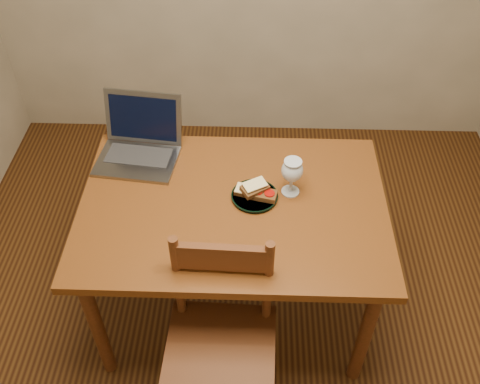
{
  "coord_description": "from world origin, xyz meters",
  "views": [
    {
      "loc": [
        0.01,
        -1.45,
        2.36
      ],
      "look_at": [
        -0.04,
        0.13,
        0.8
      ],
      "focal_mm": 40.0,
      "sensor_mm": 36.0,
      "label": 1
    }
  ],
  "objects_px": {
    "milk_glass": "(292,177)",
    "laptop": "(140,140)",
    "chair": "(221,337)",
    "table": "(233,218)",
    "plate": "(255,196)"
  },
  "relations": [
    {
      "from": "milk_glass",
      "to": "laptop",
      "type": "xyz_separation_m",
      "value": [
        -0.69,
        0.24,
        -0.02
      ]
    },
    {
      "from": "chair",
      "to": "milk_glass",
      "type": "bearing_deg",
      "value": 66.13
    },
    {
      "from": "milk_glass",
      "to": "laptop",
      "type": "distance_m",
      "value": 0.73
    },
    {
      "from": "table",
      "to": "chair",
      "type": "xyz_separation_m",
      "value": [
        -0.03,
        -0.49,
        -0.16
      ]
    },
    {
      "from": "table",
      "to": "plate",
      "type": "distance_m",
      "value": 0.14
    },
    {
      "from": "plate",
      "to": "laptop",
      "type": "relative_size",
      "value": 0.51
    },
    {
      "from": "plate",
      "to": "laptop",
      "type": "xyz_separation_m",
      "value": [
        -0.53,
        0.28,
        0.06
      ]
    },
    {
      "from": "table",
      "to": "chair",
      "type": "bearing_deg",
      "value": -93.63
    },
    {
      "from": "chair",
      "to": "laptop",
      "type": "distance_m",
      "value": 0.96
    },
    {
      "from": "table",
      "to": "milk_glass",
      "type": "height_order",
      "value": "milk_glass"
    },
    {
      "from": "table",
      "to": "plate",
      "type": "height_order",
      "value": "plate"
    },
    {
      "from": "chair",
      "to": "plate",
      "type": "bearing_deg",
      "value": 79.08
    },
    {
      "from": "plate",
      "to": "table",
      "type": "bearing_deg",
      "value": -155.1
    },
    {
      "from": "table",
      "to": "chair",
      "type": "distance_m",
      "value": 0.51
    },
    {
      "from": "chair",
      "to": "table",
      "type": "bearing_deg",
      "value": 88.35
    }
  ]
}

